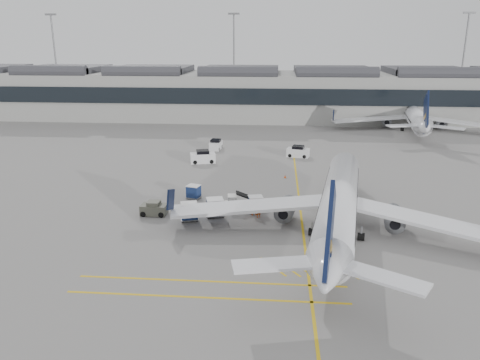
# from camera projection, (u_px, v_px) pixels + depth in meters

# --- Properties ---
(ground) EXTENTS (220.00, 220.00, 0.00)m
(ground) POSITION_uv_depth(u_px,v_px,m) (205.00, 232.00, 47.85)
(ground) COLOR gray
(ground) RESTS_ON ground
(terminal) EXTENTS (200.00, 20.45, 12.40)m
(terminal) POSITION_uv_depth(u_px,v_px,m) (249.00, 93.00, 114.65)
(terminal) COLOR #9E9E99
(terminal) RESTS_ON ground
(light_masts) EXTENTS (113.00, 0.60, 25.45)m
(light_masts) POSITION_uv_depth(u_px,v_px,m) (246.00, 56.00, 125.78)
(light_masts) COLOR slate
(light_masts) RESTS_ON ground
(apron_markings) EXTENTS (0.25, 60.00, 0.01)m
(apron_markings) POSITION_uv_depth(u_px,v_px,m) (299.00, 202.00, 56.61)
(apron_markings) COLOR gold
(apron_markings) RESTS_ON ground
(airliner_main) EXTENTS (34.23, 37.69, 10.09)m
(airliner_main) POSITION_uv_depth(u_px,v_px,m) (339.00, 204.00, 47.25)
(airliner_main) COLOR white
(airliner_main) RESTS_ON ground
(airliner_far) EXTENTS (34.49, 37.95, 10.14)m
(airliner_far) POSITION_uv_depth(u_px,v_px,m) (414.00, 116.00, 100.19)
(airliner_far) COLOR white
(airliner_far) RESTS_ON ground
(belt_loader) EXTENTS (5.24, 2.18, 2.10)m
(belt_loader) POSITION_uv_depth(u_px,v_px,m) (242.00, 204.00, 54.20)
(belt_loader) COLOR silver
(belt_loader) RESTS_ON ground
(baggage_cart_a) EXTENTS (2.28, 2.03, 2.05)m
(baggage_cart_a) POSITION_uv_depth(u_px,v_px,m) (215.00, 207.00, 51.84)
(baggage_cart_a) COLOR gray
(baggage_cart_a) RESTS_ON ground
(baggage_cart_b) EXTENTS (1.98, 1.76, 1.80)m
(baggage_cart_b) POSITION_uv_depth(u_px,v_px,m) (256.00, 203.00, 53.36)
(baggage_cart_b) COLOR gray
(baggage_cart_b) RESTS_ON ground
(baggage_cart_c) EXTENTS (2.22, 1.99, 1.98)m
(baggage_cart_c) POSITION_uv_depth(u_px,v_px,m) (189.00, 211.00, 50.68)
(baggage_cart_c) COLOR gray
(baggage_cart_c) RESTS_ON ground
(baggage_cart_d) EXTENTS (1.94, 1.75, 1.70)m
(baggage_cart_d) POSITION_uv_depth(u_px,v_px,m) (194.00, 191.00, 57.66)
(baggage_cart_d) COLOR gray
(baggage_cart_d) RESTS_ON ground
(ramp_agent_a) EXTENTS (0.69, 0.62, 1.59)m
(ramp_agent_a) POSITION_uv_depth(u_px,v_px,m) (259.00, 211.00, 51.58)
(ramp_agent_a) COLOR #DB520B
(ramp_agent_a) RESTS_ON ground
(ramp_agent_b) EXTENTS (0.91, 0.73, 1.79)m
(ramp_agent_b) POSITION_uv_depth(u_px,v_px,m) (254.00, 207.00, 52.29)
(ramp_agent_b) COLOR #FE5E0D
(ramp_agent_b) RESTS_ON ground
(pushback_tug) EXTENTS (2.90, 1.86, 1.59)m
(pushback_tug) POSITION_uv_depth(u_px,v_px,m) (154.00, 209.00, 52.37)
(pushback_tug) COLOR #565649
(pushback_tug) RESTS_ON ground
(safety_cone_nose) EXTENTS (0.33, 0.33, 0.46)m
(safety_cone_nose) POSITION_uv_depth(u_px,v_px,m) (285.00, 176.00, 66.34)
(safety_cone_nose) COLOR #F24C0A
(safety_cone_nose) RESTS_ON ground
(safety_cone_engine) EXTENTS (0.35, 0.35, 0.49)m
(safety_cone_engine) POSITION_uv_depth(u_px,v_px,m) (372.00, 212.00, 52.85)
(safety_cone_engine) COLOR #F24C0A
(safety_cone_engine) RESTS_ON ground
(service_van_left) EXTENTS (4.28, 2.85, 2.02)m
(service_van_left) POSITION_uv_depth(u_px,v_px,m) (203.00, 157.00, 74.35)
(service_van_left) COLOR silver
(service_van_left) RESTS_ON ground
(service_van_mid) EXTENTS (2.05, 3.61, 1.78)m
(service_van_mid) POSITION_uv_depth(u_px,v_px,m) (216.00, 145.00, 83.42)
(service_van_mid) COLOR silver
(service_van_mid) RESTS_ON ground
(service_van_right) EXTENTS (3.95, 2.57, 1.87)m
(service_van_right) POSITION_uv_depth(u_px,v_px,m) (298.00, 152.00, 78.06)
(service_van_right) COLOR silver
(service_van_right) RESTS_ON ground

